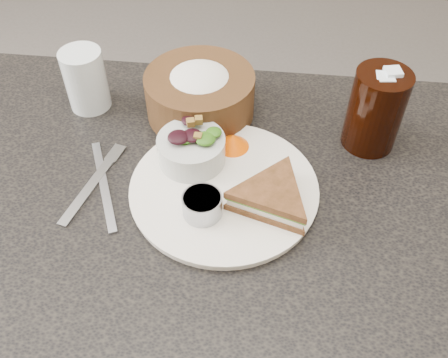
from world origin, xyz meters
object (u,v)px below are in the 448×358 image
bread_basket (200,88)px  cola_glass (376,107)px  salad_bowl (191,146)px  water_glass (86,80)px  dressing_ramekin (202,205)px  dinner_plate (224,189)px  sandwich (272,197)px  dining_table (212,309)px

bread_basket → cola_glass: (0.30, -0.05, 0.02)m
salad_bowl → bread_basket: (-0.01, 0.14, 0.01)m
cola_glass → water_glass: 0.52m
dressing_ramekin → bread_basket: 0.25m
dinner_plate → sandwich: bearing=-21.8°
sandwich → water_glass: water_glass is taller
bread_basket → water_glass: water_glass is taller
dining_table → dressing_ramekin: 0.41m
cola_glass → dining_table: bearing=-149.1°
bread_basket → dinner_plate: bearing=-71.1°
dressing_ramekin → cola_glass: size_ratio=0.39×
dinner_plate → sandwich: 0.09m
cola_glass → dressing_ramekin: bearing=-142.4°
dining_table → bread_basket: bread_basket is taller
dining_table → dressing_ramekin: (-0.00, -0.05, 0.41)m
cola_glass → water_glass: size_ratio=1.35×
dining_table → bread_basket: size_ratio=5.05×
dinner_plate → cola_glass: bearing=31.5°
bread_basket → water_glass: 0.21m
dinner_plate → salad_bowl: size_ratio=2.66×
sandwich → bread_basket: (-0.14, 0.22, 0.02)m
salad_bowl → dinner_plate: bearing=-41.6°
bread_basket → dining_table: bearing=-78.5°
dressing_ramekin → water_glass: (-0.25, 0.25, 0.03)m
dinner_plate → dressing_ramekin: 0.07m
sandwich → bread_basket: 0.27m
dressing_ramekin → bread_basket: bread_basket is taller
dinner_plate → water_glass: 0.34m
sandwich → dressing_ramekin: sandwich is taller
dining_table → sandwich: bearing=-10.9°
dinner_plate → bread_basket: size_ratio=1.50×
dining_table → sandwich: 0.42m
dinner_plate → water_glass: size_ratio=2.59×
sandwich → dressing_ramekin: size_ratio=2.46×
dinner_plate → cola_glass: (0.24, 0.15, 0.07)m
dining_table → water_glass: (-0.25, 0.20, 0.43)m
salad_bowl → water_glass: 0.26m
sandwich → salad_bowl: 0.16m
sandwich → dinner_plate: bearing=175.0°
dining_table → dressing_ramekin: bearing=-92.7°
dinner_plate → sandwich: (0.08, -0.03, 0.03)m
dining_table → salad_bowl: 0.43m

